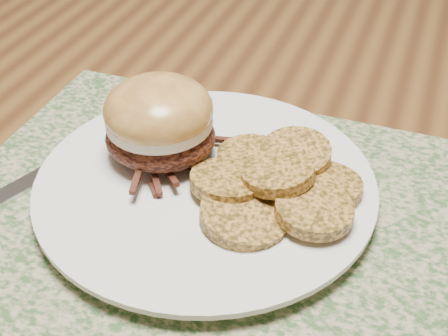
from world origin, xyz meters
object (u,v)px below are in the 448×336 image
at_px(dinner_plate, 206,187).
at_px(fork, 42,175).
at_px(pork_sandwich, 159,121).
at_px(dining_table, 95,188).

distance_m(dinner_plate, fork, 0.14).
bearing_deg(pork_sandwich, fork, -152.59).
relative_size(pork_sandwich, fork, 0.48).
xyz_separation_m(dinner_plate, pork_sandwich, (-0.05, 0.02, 0.04)).
relative_size(dining_table, fork, 7.54).
distance_m(pork_sandwich, fork, 0.11).
height_order(dining_table, fork, fork).
xyz_separation_m(pork_sandwich, fork, (-0.09, -0.05, -0.05)).
xyz_separation_m(dining_table, fork, (0.01, -0.09, 0.09)).
height_order(dinner_plate, fork, dinner_plate).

